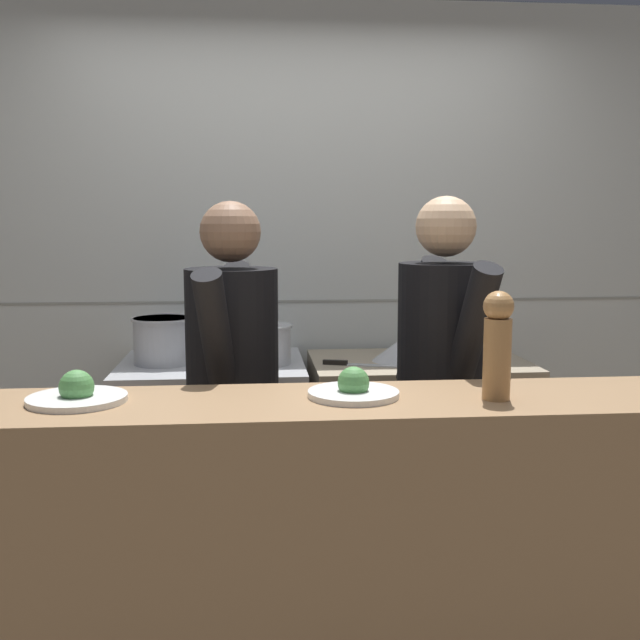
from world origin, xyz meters
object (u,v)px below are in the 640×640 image
object	(u,v)px
stock_pot	(163,339)
chef_sous	(442,396)
plated_dish_appetiser	(353,389)
sauce_pot	(264,343)
chef_head_cook	(233,403)
mixing_bowl_steel	(402,349)
chefs_knife	(354,364)
oven_range	(214,461)
plated_dish_main	(77,394)
pepper_mill	(497,343)

from	to	relation	value
stock_pot	chef_sous	bearing A→B (deg)	-32.25
plated_dish_appetiser	sauce_pot	bearing A→B (deg)	101.22
chef_head_cook	chef_sous	world-z (taller)	chef_sous
chef_head_cook	mixing_bowl_steel	bearing A→B (deg)	54.51
sauce_pot	chefs_knife	size ratio (longest dim) A/B	0.75
chefs_knife	chef_sous	world-z (taller)	chef_sous
oven_range	chefs_knife	xyz separation A→B (m)	(0.63, -0.10, 0.46)
stock_pot	plated_dish_main	distance (m)	1.22
oven_range	sauce_pot	distance (m)	0.60
stock_pot	mixing_bowl_steel	bearing A→B (deg)	-0.17
plated_dish_appetiser	chef_head_cook	xyz separation A→B (m)	(-0.36, 0.55, -0.17)
sauce_pot	chef_sous	world-z (taller)	chef_sous
stock_pot	chef_head_cook	world-z (taller)	chef_head_cook
sauce_pot	plated_dish_main	xyz separation A→B (m)	(-0.54, -1.18, 0.06)
oven_range	stock_pot	size ratio (longest dim) A/B	3.42
oven_range	plated_dish_main	world-z (taller)	plated_dish_main
chefs_knife	plated_dish_main	size ratio (longest dim) A/B	1.21
mixing_bowl_steel	pepper_mill	world-z (taller)	pepper_mill
oven_range	stock_pot	xyz separation A→B (m)	(-0.21, -0.01, 0.57)
plated_dish_main	chef_sous	bearing A→B (deg)	24.22
plated_dish_appetiser	chef_head_cook	distance (m)	0.68
chef_sous	mixing_bowl_steel	bearing A→B (deg)	79.32
stock_pot	plated_dish_appetiser	size ratio (longest dim) A/B	1.02
oven_range	chef_head_cook	xyz separation A→B (m)	(0.11, -0.68, 0.44)
plated_dish_appetiser	chef_sous	xyz separation A→B (m)	(0.40, 0.54, -0.16)
plated_dish_appetiser	chef_sous	bearing A→B (deg)	53.21
chef_sous	chefs_knife	bearing A→B (deg)	100.91
plated_dish_main	chef_head_cook	bearing A→B (deg)	52.51
oven_range	chef_sous	distance (m)	1.20
chefs_knife	chef_sous	xyz separation A→B (m)	(0.25, -0.59, -0.01)
plated_dish_main	chef_head_cook	xyz separation A→B (m)	(0.42, 0.55, -0.17)
plated_dish_appetiser	chef_sous	size ratio (longest dim) A/B	0.16
mixing_bowl_steel	chef_head_cook	xyz separation A→B (m)	(-0.75, -0.67, -0.07)
plated_dish_appetiser	pepper_mill	xyz separation A→B (m)	(0.40, -0.07, 0.14)
mixing_bowl_steel	pepper_mill	bearing A→B (deg)	-89.76
plated_dish_main	plated_dish_appetiser	bearing A→B (deg)	-0.60
chefs_knife	plated_dish_main	bearing A→B (deg)	-129.77
chef_sous	plated_dish_appetiser	bearing A→B (deg)	-138.36
pepper_mill	oven_range	bearing A→B (deg)	123.64
sauce_pot	chef_sous	size ratio (longest dim) A/B	0.15
plated_dish_main	chefs_knife	bearing A→B (deg)	50.23
plated_dish_main	chef_sous	size ratio (longest dim) A/B	0.17
plated_dish_main	plated_dish_appetiser	distance (m)	0.78
mixing_bowl_steel	plated_dish_main	bearing A→B (deg)	-133.99
mixing_bowl_steel	chefs_knife	world-z (taller)	mixing_bowl_steel
oven_range	pepper_mill	xyz separation A→B (m)	(0.87, -1.30, 0.75)
chef_head_cook	pepper_mill	bearing A→B (deg)	-26.42
stock_pot	sauce_pot	xyz separation A→B (m)	(0.45, -0.04, -0.02)
chefs_knife	plated_dish_main	distance (m)	1.47
sauce_pot	chef_head_cook	world-z (taller)	chef_head_cook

